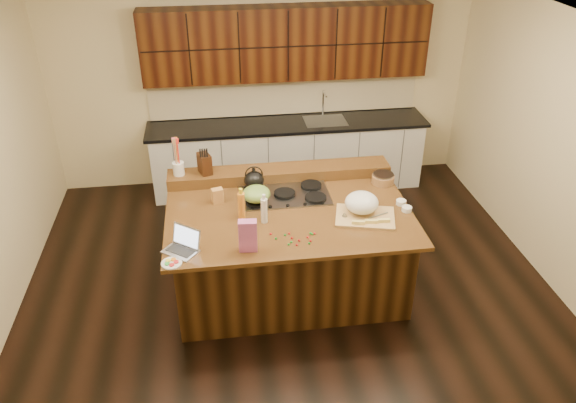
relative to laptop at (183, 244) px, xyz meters
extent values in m
cube|color=black|center=(1.01, 0.51, -0.98)|extent=(5.50, 5.00, 0.01)
cube|color=silver|center=(1.01, 0.51, 1.73)|extent=(5.50, 5.00, 0.01)
cube|color=beige|center=(1.01, 3.02, 0.38)|extent=(5.50, 0.01, 2.70)
cube|color=beige|center=(1.01, -1.99, 0.38)|extent=(5.50, 0.01, 2.70)
cube|color=beige|center=(3.77, 0.51, 0.38)|extent=(0.01, 5.00, 2.70)
cube|color=black|center=(1.01, 0.51, -0.53)|extent=(2.22, 1.42, 0.88)
cube|color=black|center=(1.01, 0.51, -0.07)|extent=(2.40, 1.60, 0.04)
cube|color=black|center=(1.01, 1.21, 0.01)|extent=(2.40, 0.30, 0.12)
cube|color=gray|center=(1.01, 0.81, -0.05)|extent=(0.92, 0.52, 0.02)
cylinder|color=black|center=(0.71, 0.94, -0.03)|extent=(0.22, 0.22, 0.03)
cylinder|color=black|center=(1.31, 0.94, -0.03)|extent=(0.22, 0.22, 0.03)
cylinder|color=black|center=(0.71, 0.68, -0.03)|extent=(0.22, 0.22, 0.03)
cylinder|color=black|center=(1.31, 0.68, -0.03)|extent=(0.22, 0.22, 0.03)
cylinder|color=black|center=(1.01, 0.81, -0.03)|extent=(0.22, 0.22, 0.03)
cube|color=silver|center=(1.31, 2.68, -0.52)|extent=(3.60, 0.62, 0.90)
cube|color=black|center=(1.31, 2.68, -0.05)|extent=(3.70, 0.66, 0.04)
cube|color=gray|center=(1.81, 2.68, -0.04)|extent=(0.55, 0.42, 0.01)
cylinder|color=gray|center=(1.81, 2.86, 0.15)|extent=(0.02, 0.02, 0.36)
cube|color=black|center=(1.31, 2.83, 0.98)|extent=(3.60, 0.34, 0.90)
cube|color=beige|center=(1.31, 2.99, 0.23)|extent=(3.60, 0.03, 0.50)
ellipsoid|color=black|center=(0.71, 0.94, 0.08)|extent=(0.26, 0.26, 0.19)
ellipsoid|color=olive|center=(0.71, 0.68, 0.07)|extent=(0.28, 0.28, 0.15)
cube|color=#B7B7BC|center=(-0.03, -0.04, -0.05)|extent=(0.35, 0.34, 0.01)
cube|color=black|center=(-0.03, -0.04, -0.04)|extent=(0.27, 0.24, 0.00)
cube|color=#B7B7BC|center=(0.03, 0.04, 0.05)|extent=(0.27, 0.23, 0.19)
cube|color=silver|center=(0.03, 0.04, 0.05)|extent=(0.24, 0.20, 0.16)
cylinder|color=orange|center=(0.55, 0.45, 0.08)|extent=(0.09, 0.09, 0.27)
cylinder|color=silver|center=(0.75, 0.35, 0.07)|extent=(0.08, 0.08, 0.25)
cube|color=tan|center=(1.72, 0.28, -0.04)|extent=(0.64, 0.54, 0.03)
ellipsoid|color=white|center=(1.70, 0.36, 0.07)|extent=(0.33, 0.33, 0.20)
cube|color=#EDD872|center=(1.62, 0.15, -0.01)|extent=(0.12, 0.03, 0.03)
cube|color=#EDD872|center=(1.74, 0.15, -0.01)|extent=(0.12, 0.03, 0.03)
cube|color=#EDD872|center=(1.87, 0.15, -0.01)|extent=(0.12, 0.03, 0.03)
cylinder|color=gray|center=(1.85, 0.26, -0.02)|extent=(0.21, 0.09, 0.01)
cylinder|color=white|center=(2.16, 0.35, -0.03)|extent=(0.10, 0.10, 0.04)
cylinder|color=white|center=(1.76, 0.61, -0.03)|extent=(0.11, 0.11, 0.04)
cylinder|color=white|center=(2.15, 0.48, -0.03)|extent=(0.13, 0.13, 0.04)
cylinder|color=#996B3F|center=(2.09, 0.94, -0.01)|extent=(0.30, 0.30, 0.09)
cone|color=silver|center=(1.52, 0.30, -0.02)|extent=(0.10, 0.10, 0.07)
cube|color=#BE5999|center=(0.57, -0.08, 0.10)|extent=(0.17, 0.10, 0.30)
cylinder|color=white|center=(-0.10, -0.20, -0.05)|extent=(0.21, 0.21, 0.01)
cube|color=#BD8242|center=(0.33, 0.78, 0.02)|extent=(0.12, 0.10, 0.15)
cylinder|color=white|center=(-0.06, 1.21, 0.14)|extent=(0.12, 0.12, 0.14)
cube|color=black|center=(0.22, 1.21, 0.17)|extent=(0.16, 0.20, 0.22)
ellipsoid|color=red|center=(0.97, 0.03, -0.04)|extent=(0.02, 0.02, 0.02)
ellipsoid|color=#198C26|center=(0.96, -0.03, -0.04)|extent=(0.02, 0.02, 0.02)
ellipsoid|color=red|center=(1.03, -0.02, -0.04)|extent=(0.02, 0.02, 0.02)
ellipsoid|color=#198C26|center=(1.11, -0.07, -0.04)|extent=(0.02, 0.02, 0.02)
ellipsoid|color=red|center=(0.96, 0.11, -0.04)|extent=(0.02, 0.02, 0.02)
ellipsoid|color=#198C26|center=(1.17, 0.07, -0.04)|extent=(0.02, 0.02, 0.02)
ellipsoid|color=red|center=(1.19, 0.07, -0.04)|extent=(0.02, 0.02, 0.02)
ellipsoid|color=#198C26|center=(0.93, -0.07, -0.04)|extent=(0.02, 0.02, 0.02)
ellipsoid|color=red|center=(1.13, -0.04, -0.04)|extent=(0.02, 0.02, 0.02)
ellipsoid|color=#198C26|center=(0.83, 0.04, -0.04)|extent=(0.02, 0.02, 0.02)
ellipsoid|color=red|center=(1.12, 0.02, -0.04)|extent=(0.02, 0.02, 0.02)
ellipsoid|color=#198C26|center=(0.92, 0.09, -0.04)|extent=(0.02, 0.02, 0.02)
ellipsoid|color=red|center=(0.79, 0.12, -0.04)|extent=(0.02, 0.02, 0.02)
ellipsoid|color=#198C26|center=(1.15, 0.08, -0.04)|extent=(0.02, 0.02, 0.02)
ellipsoid|color=red|center=(1.00, -0.08, -0.04)|extent=(0.02, 0.02, 0.02)
camera|label=1|loc=(0.35, -4.14, 2.83)|focal=35.00mm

